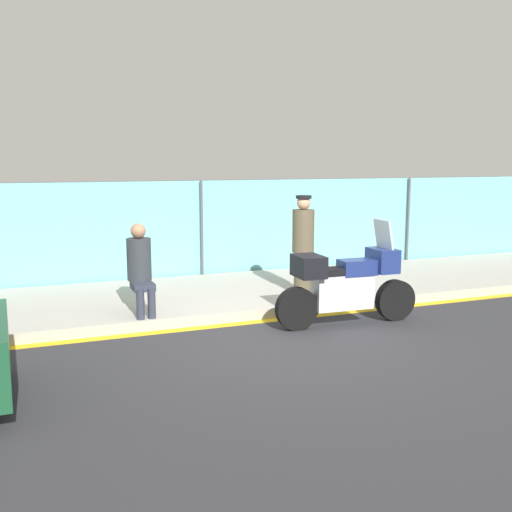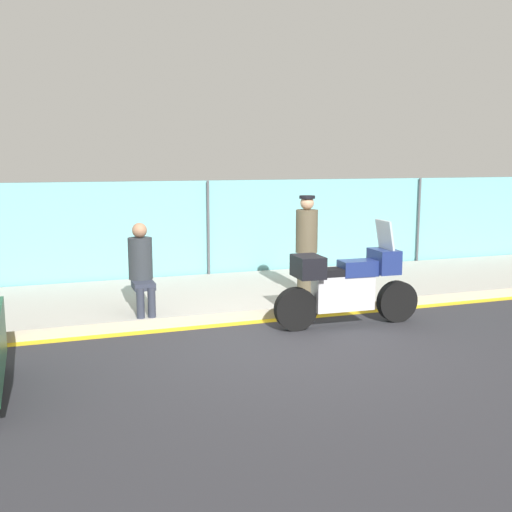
# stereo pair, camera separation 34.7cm
# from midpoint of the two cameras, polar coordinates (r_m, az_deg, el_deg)

# --- Properties ---
(ground_plane) EXTENTS (120.00, 120.00, 0.00)m
(ground_plane) POSITION_cam_midpoint_polar(r_m,az_deg,el_deg) (7.89, 2.16, -8.14)
(ground_plane) COLOR #2D2D33
(sidewalk) EXTENTS (34.96, 2.96, 0.16)m
(sidewalk) POSITION_cam_midpoint_polar(r_m,az_deg,el_deg) (10.25, -3.75, -3.64)
(sidewalk) COLOR #ADA89E
(sidewalk) RESTS_ON ground_plane
(curb_paint_stripe) EXTENTS (34.96, 0.18, 0.01)m
(curb_paint_stripe) POSITION_cam_midpoint_polar(r_m,az_deg,el_deg) (8.83, -0.60, -6.24)
(curb_paint_stripe) COLOR gold
(curb_paint_stripe) RESTS_ON ground_plane
(storefront_fence) EXTENTS (33.21, 0.17, 1.95)m
(storefront_fence) POSITION_cam_midpoint_polar(r_m,az_deg,el_deg) (11.58, -6.18, 2.32)
(storefront_fence) COLOR #6BB2B7
(storefront_fence) RESTS_ON ground_plane
(motorcycle) EXTENTS (2.18, 0.55, 1.50)m
(motorcycle) POSITION_cam_midpoint_polar(r_m,az_deg,el_deg) (8.58, 7.46, -2.60)
(motorcycle) COLOR black
(motorcycle) RESTS_ON ground_plane
(officer_standing) EXTENTS (0.36, 0.36, 1.62)m
(officer_standing) POSITION_cam_midpoint_polar(r_m,az_deg,el_deg) (9.79, 3.50, 1.16)
(officer_standing) COLOR brown
(officer_standing) RESTS_ON sidewalk
(person_seated_on_curb) EXTENTS (0.35, 0.66, 1.29)m
(person_seated_on_curb) POSITION_cam_midpoint_polar(r_m,az_deg,el_deg) (8.73, -12.11, -0.75)
(person_seated_on_curb) COLOR #2D3342
(person_seated_on_curb) RESTS_ON sidewalk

